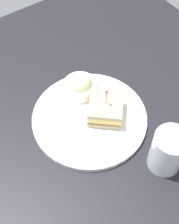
% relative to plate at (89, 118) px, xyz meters
% --- Properties ---
extents(ground_plane, '(0.97, 0.97, 0.02)m').
position_rel_plate_xyz_m(ground_plane, '(0.00, 0.00, -0.02)').
color(ground_plane, black).
extents(plate, '(0.28, 0.28, 0.01)m').
position_rel_plate_xyz_m(plate, '(0.00, 0.00, 0.00)').
color(plate, white).
rests_on(plate, ground_plane).
extents(sandwich_half_center, '(0.11, 0.11, 0.09)m').
position_rel_plate_xyz_m(sandwich_half_center, '(0.03, -0.02, 0.03)').
color(sandwich_half_center, tan).
rests_on(sandwich_half_center, plate).
extents(coleslaw_bowl, '(0.08, 0.08, 0.06)m').
position_rel_plate_xyz_m(coleslaw_bowl, '(0.03, 0.08, 0.03)').
color(coleslaw_bowl, white).
rests_on(coleslaw_bowl, plate).
extents(drink_glass, '(0.08, 0.08, 0.11)m').
position_rel_plate_xyz_m(drink_glass, '(0.07, -0.19, 0.04)').
color(drink_glass, silver).
rests_on(drink_glass, ground_plane).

